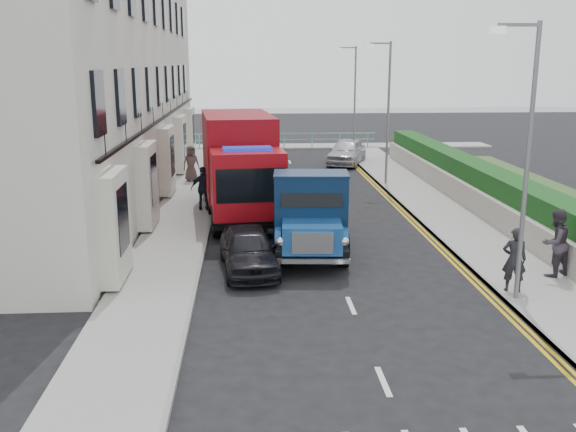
% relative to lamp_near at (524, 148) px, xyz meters
% --- Properties ---
extents(ground, '(120.00, 120.00, 0.00)m').
position_rel_lamp_near_xyz_m(ground, '(-4.18, 2.00, -4.00)').
color(ground, black).
rests_on(ground, ground).
extents(pavement_west, '(2.40, 38.00, 0.12)m').
position_rel_lamp_near_xyz_m(pavement_west, '(-9.38, 11.00, -3.94)').
color(pavement_west, gray).
rests_on(pavement_west, ground).
extents(pavement_east, '(2.60, 38.00, 0.12)m').
position_rel_lamp_near_xyz_m(pavement_east, '(1.12, 11.00, -3.94)').
color(pavement_east, gray).
rests_on(pavement_east, ground).
extents(promenade, '(30.00, 2.50, 0.12)m').
position_rel_lamp_near_xyz_m(promenade, '(-4.18, 31.00, -3.94)').
color(promenade, gray).
rests_on(promenade, ground).
extents(sea_plane, '(120.00, 120.00, 0.00)m').
position_rel_lamp_near_xyz_m(sea_plane, '(-4.18, 62.00, -4.00)').
color(sea_plane, slate).
rests_on(sea_plane, ground).
extents(terrace_west, '(6.31, 30.20, 14.25)m').
position_rel_lamp_near_xyz_m(terrace_west, '(-13.65, 15.00, 3.17)').
color(terrace_west, beige).
rests_on(terrace_west, ground).
extents(garden_east, '(1.45, 28.00, 1.75)m').
position_rel_lamp_near_xyz_m(garden_east, '(3.03, 11.00, -3.10)').
color(garden_east, '#B2AD9E').
rests_on(garden_east, ground).
extents(seafront_railing, '(13.00, 0.08, 1.11)m').
position_rel_lamp_near_xyz_m(seafront_railing, '(-4.18, 30.20, -3.42)').
color(seafront_railing, '#59B2A5').
rests_on(seafront_railing, ground).
extents(lamp_near, '(1.23, 0.18, 7.00)m').
position_rel_lamp_near_xyz_m(lamp_near, '(0.00, 0.00, 0.00)').
color(lamp_near, slate).
rests_on(lamp_near, ground).
extents(lamp_mid, '(1.23, 0.18, 7.00)m').
position_rel_lamp_near_xyz_m(lamp_mid, '(0.00, 16.00, 0.00)').
color(lamp_mid, slate).
rests_on(lamp_mid, ground).
extents(lamp_far, '(1.23, 0.18, 7.00)m').
position_rel_lamp_near_xyz_m(lamp_far, '(0.00, 26.00, 0.00)').
color(lamp_far, slate).
rests_on(lamp_far, ground).
extents(bedford_lorry, '(2.64, 5.86, 2.70)m').
position_rel_lamp_near_xyz_m(bedford_lorry, '(-4.81, 4.24, -2.75)').
color(bedford_lorry, black).
rests_on(bedford_lorry, ground).
extents(red_lorry, '(3.35, 7.88, 4.02)m').
position_rel_lamp_near_xyz_m(red_lorry, '(-7.08, 9.99, -1.86)').
color(red_lorry, black).
rests_on(red_lorry, ground).
extents(parked_car_front, '(1.95, 4.00, 1.32)m').
position_rel_lamp_near_xyz_m(parked_car_front, '(-6.78, 3.00, -3.34)').
color(parked_car_front, black).
rests_on(parked_car_front, ground).
extents(parked_car_mid, '(1.94, 4.83, 1.56)m').
position_rel_lamp_near_xyz_m(parked_car_mid, '(-6.78, 9.00, -3.22)').
color(parked_car_mid, '#6196D1').
rests_on(parked_car_mid, ground).
extents(parked_car_rear, '(2.76, 5.57, 1.56)m').
position_rel_lamp_near_xyz_m(parked_car_rear, '(-7.48, 14.47, -3.22)').
color(parked_car_rear, '#B4B3B8').
rests_on(parked_car_rear, ground).
extents(seafront_car_left, '(2.68, 4.98, 1.33)m').
position_rel_lamp_near_xyz_m(seafront_car_left, '(-7.68, 24.73, -3.33)').
color(seafront_car_left, black).
rests_on(seafront_car_left, ground).
extents(seafront_car_right, '(3.27, 4.86, 1.54)m').
position_rel_lamp_near_xyz_m(seafront_car_right, '(-0.80, 22.92, -3.23)').
color(seafront_car_right, '#B3B3B9').
rests_on(seafront_car_right, ground).
extents(pedestrian_east_near, '(0.71, 0.54, 1.74)m').
position_rel_lamp_near_xyz_m(pedestrian_east_near, '(0.22, 0.50, -3.01)').
color(pedestrian_east_near, black).
rests_on(pedestrian_east_near, pavement_east).
extents(pedestrian_east_far, '(1.16, 1.06, 1.95)m').
position_rel_lamp_near_xyz_m(pedestrian_east_far, '(1.88, 1.65, -2.90)').
color(pedestrian_east_far, '#3B323D').
rests_on(pedestrian_east_far, pavement_east).
extents(pedestrian_west_near, '(1.09, 0.55, 1.79)m').
position_rel_lamp_near_xyz_m(pedestrian_west_near, '(-8.58, 10.65, -2.98)').
color(pedestrian_west_near, black).
rests_on(pedestrian_west_near, pavement_west).
extents(pedestrian_west_far, '(1.04, 0.89, 1.80)m').
position_rel_lamp_near_xyz_m(pedestrian_west_far, '(-9.64, 17.25, -2.98)').
color(pedestrian_west_far, '#40302E').
rests_on(pedestrian_west_far, pavement_west).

